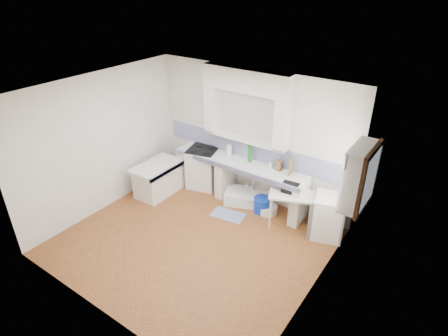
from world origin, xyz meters
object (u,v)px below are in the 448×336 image
Objects in this scene: side_table at (291,210)px; fridge at (328,217)px; stove at (203,168)px; sink at (248,198)px.

side_table is 0.72m from fridge.
fridge is (3.02, -0.15, -0.03)m from stove.
sink is 1.82m from fridge.
stove reaches higher than sink.
sink is at bearing 146.00° from side_table.
stove is 1.28m from sink.
sink is 1.12m from side_table.
side_table reaches higher than sink.
fridge is (1.79, -0.12, 0.30)m from sink.
side_table is (2.31, -0.25, -0.10)m from stove.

